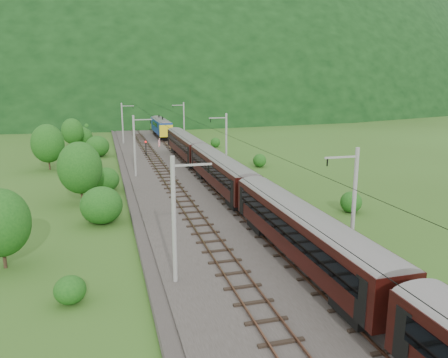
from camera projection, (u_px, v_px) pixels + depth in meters
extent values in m
plane|color=#2E4B17|center=(268.00, 274.00, 29.16)|extent=(600.00, 600.00, 0.00)
cube|color=#38332D|center=(227.00, 225.00, 38.52)|extent=(14.00, 220.00, 0.30)
cube|color=brown|center=(192.00, 225.00, 37.63)|extent=(0.08, 220.00, 0.15)
cube|color=brown|center=(208.00, 223.00, 38.01)|extent=(0.08, 220.00, 0.15)
cube|color=black|center=(200.00, 225.00, 37.85)|extent=(2.40, 220.00, 0.12)
cube|color=brown|center=(245.00, 220.00, 38.89)|extent=(0.08, 220.00, 0.15)
cube|color=brown|center=(260.00, 219.00, 39.26)|extent=(0.08, 220.00, 0.15)
cube|color=black|center=(252.00, 221.00, 39.10)|extent=(2.40, 220.00, 0.12)
cylinder|color=gray|center=(174.00, 221.00, 26.59)|extent=(0.28, 0.28, 8.00)
cube|color=gray|center=(192.00, 165.00, 26.15)|extent=(2.40, 0.12, 0.12)
cylinder|color=black|center=(209.00, 169.00, 26.48)|extent=(0.10, 0.10, 0.50)
cylinder|color=gray|center=(135.00, 146.00, 56.65)|extent=(0.28, 0.28, 8.00)
cube|color=gray|center=(143.00, 120.00, 56.22)|extent=(2.40, 0.12, 0.12)
cylinder|color=black|center=(151.00, 122.00, 56.54)|extent=(0.10, 0.10, 0.50)
cylinder|color=gray|center=(122.00, 123.00, 86.72)|extent=(0.28, 0.28, 8.00)
cube|color=gray|center=(128.00, 106.00, 86.28)|extent=(2.40, 0.12, 0.12)
cylinder|color=black|center=(133.00, 107.00, 86.61)|extent=(0.10, 0.10, 0.50)
cylinder|color=gray|center=(117.00, 112.00, 116.79)|extent=(0.28, 0.28, 8.00)
cube|color=gray|center=(121.00, 99.00, 116.35)|extent=(2.40, 0.12, 0.12)
cylinder|color=black|center=(124.00, 100.00, 116.68)|extent=(0.10, 0.10, 0.50)
cylinder|color=gray|center=(113.00, 106.00, 146.85)|extent=(0.28, 0.28, 8.00)
cube|color=gray|center=(116.00, 95.00, 146.41)|extent=(2.40, 0.12, 0.12)
cylinder|color=black|center=(119.00, 96.00, 146.74)|extent=(0.10, 0.10, 0.50)
cylinder|color=gray|center=(354.00, 205.00, 29.83)|extent=(0.28, 0.28, 8.00)
cube|color=gray|center=(341.00, 157.00, 28.77)|extent=(2.40, 0.12, 0.12)
cylinder|color=black|center=(327.00, 162.00, 28.57)|extent=(0.10, 0.10, 0.50)
cylinder|color=gray|center=(226.00, 143.00, 59.90)|extent=(0.28, 0.28, 8.00)
cube|color=gray|center=(218.00, 118.00, 58.83)|extent=(2.40, 0.12, 0.12)
cylinder|color=black|center=(211.00, 120.00, 58.64)|extent=(0.10, 0.10, 0.50)
cylinder|color=gray|center=(184.00, 122.00, 89.96)|extent=(0.28, 0.28, 8.00)
cube|color=gray|center=(178.00, 105.00, 88.90)|extent=(2.40, 0.12, 0.12)
cylinder|color=black|center=(173.00, 107.00, 88.70)|extent=(0.10, 0.10, 0.50)
cylinder|color=gray|center=(163.00, 111.00, 120.03)|extent=(0.28, 0.28, 8.00)
cube|color=gray|center=(158.00, 99.00, 118.96)|extent=(2.40, 0.12, 0.12)
cylinder|color=black|center=(154.00, 100.00, 118.77)|extent=(0.10, 0.10, 0.50)
cylinder|color=gray|center=(150.00, 105.00, 150.09)|extent=(0.28, 0.28, 8.00)
cube|color=gray|center=(146.00, 95.00, 149.03)|extent=(2.40, 0.12, 0.12)
cylinder|color=black|center=(143.00, 96.00, 148.83)|extent=(0.10, 0.10, 0.50)
cylinder|color=black|center=(199.00, 149.00, 36.36)|extent=(0.03, 198.00, 0.03)
cylinder|color=black|center=(254.00, 146.00, 37.61)|extent=(0.03, 198.00, 0.03)
ellipsoid|color=black|center=(118.00, 101.00, 273.44)|extent=(504.00, 360.00, 244.00)
cube|color=black|center=(302.00, 232.00, 29.18)|extent=(2.66, 20.16, 2.75)
cylinder|color=slate|center=(303.00, 214.00, 28.90)|extent=(2.66, 20.06, 2.66)
cube|color=black|center=(284.00, 229.00, 28.75)|extent=(0.05, 17.74, 1.05)
cube|color=black|center=(321.00, 225.00, 29.46)|extent=(0.05, 17.74, 1.05)
cube|color=black|center=(359.00, 307.00, 22.94)|extent=(2.02, 2.93, 0.82)
cube|color=black|center=(264.00, 224.00, 36.20)|extent=(2.02, 2.93, 0.82)
cube|color=black|center=(220.00, 170.00, 49.00)|extent=(2.66, 20.16, 2.75)
cylinder|color=slate|center=(220.00, 160.00, 48.72)|extent=(2.66, 20.06, 2.66)
cube|color=black|center=(209.00, 168.00, 48.57)|extent=(0.05, 17.74, 1.05)
cube|color=black|center=(232.00, 167.00, 49.28)|extent=(0.05, 17.74, 1.05)
cube|color=black|center=(239.00, 202.00, 42.76)|extent=(2.02, 2.93, 0.82)
cube|color=black|center=(206.00, 173.00, 56.02)|extent=(2.02, 2.93, 0.82)
cube|color=black|center=(186.00, 144.00, 68.82)|extent=(2.66, 20.16, 2.75)
cylinder|color=slate|center=(185.00, 137.00, 68.55)|extent=(2.66, 20.06, 2.66)
cube|color=black|center=(177.00, 143.00, 68.39)|extent=(0.05, 17.74, 1.05)
cube|color=black|center=(194.00, 142.00, 69.10)|extent=(0.05, 17.74, 1.05)
cube|color=black|center=(195.00, 164.00, 62.59)|extent=(2.02, 2.93, 0.82)
cube|color=black|center=(178.00, 149.00, 75.84)|extent=(2.02, 2.93, 0.82)
cube|color=navy|center=(161.00, 126.00, 96.39)|extent=(2.66, 16.49, 2.75)
cylinder|color=slate|center=(161.00, 120.00, 96.11)|extent=(2.66, 16.41, 2.66)
cube|color=black|center=(155.00, 125.00, 95.96)|extent=(0.05, 14.51, 1.05)
cube|color=black|center=(167.00, 124.00, 96.67)|extent=(0.05, 14.51, 1.05)
cube|color=black|center=(165.00, 137.00, 91.36)|extent=(2.02, 2.93, 0.82)
cube|color=black|center=(158.00, 131.00, 102.20)|extent=(2.02, 2.93, 0.82)
cube|color=yellow|center=(157.00, 124.00, 103.99)|extent=(2.71, 0.50, 2.47)
cube|color=yellow|center=(166.00, 131.00, 88.87)|extent=(2.71, 0.50, 2.47)
cube|color=black|center=(159.00, 116.00, 98.79)|extent=(0.08, 1.60, 0.82)
cylinder|color=red|center=(159.00, 143.00, 82.71)|extent=(0.14, 0.14, 1.35)
cylinder|color=red|center=(160.00, 142.00, 83.53)|extent=(0.16, 0.16, 1.54)
cylinder|color=black|center=(146.00, 149.00, 73.00)|extent=(0.16, 0.16, 2.27)
sphere|color=red|center=(146.00, 142.00, 72.73)|extent=(0.27, 0.27, 0.27)
ellipsoid|color=#174D14|center=(70.00, 290.00, 25.19)|extent=(1.84, 1.84, 1.66)
ellipsoid|color=#174D14|center=(101.00, 205.00, 39.16)|extent=(3.77, 3.77, 3.39)
ellipsoid|color=#174D14|center=(106.00, 179.00, 50.66)|extent=(3.12, 3.12, 2.81)
ellipsoid|color=#174D14|center=(84.00, 158.00, 62.23)|extent=(3.96, 3.96, 3.56)
ellipsoid|color=#174D14|center=(97.00, 146.00, 73.49)|extent=(3.97, 3.97, 3.57)
ellipsoid|color=#174D14|center=(82.00, 137.00, 85.28)|extent=(4.15, 4.15, 3.74)
ellipsoid|color=#174D14|center=(81.00, 131.00, 100.35)|extent=(2.60, 2.60, 2.34)
ellipsoid|color=#174D14|center=(87.00, 126.00, 109.42)|extent=(3.09, 3.09, 2.78)
cylinder|color=black|center=(3.00, 247.00, 29.80)|extent=(0.24, 0.24, 3.06)
ellipsoid|color=#174D14|center=(0.00, 223.00, 29.41)|extent=(3.93, 3.93, 4.72)
cylinder|color=black|center=(81.00, 187.00, 45.74)|extent=(0.24, 0.24, 3.54)
ellipsoid|color=#174D14|center=(80.00, 168.00, 45.30)|extent=(4.55, 4.55, 5.46)
cylinder|color=black|center=(49.00, 158.00, 62.81)|extent=(0.24, 0.24, 3.58)
ellipsoid|color=#174D14|center=(48.00, 143.00, 62.35)|extent=(4.61, 4.61, 5.53)
cylinder|color=black|center=(73.00, 141.00, 82.00)|extent=(0.24, 0.24, 3.13)
ellipsoid|color=#174D14|center=(72.00, 131.00, 81.61)|extent=(4.02, 4.02, 4.83)
ellipsoid|color=#174D14|center=(351.00, 203.00, 42.59)|extent=(2.09, 2.09, 1.88)
ellipsoid|color=#174D14|center=(260.00, 161.00, 65.00)|extent=(1.98, 1.98, 1.78)
ellipsoid|color=#174D14|center=(215.00, 143.00, 84.24)|extent=(1.88, 1.88, 1.69)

